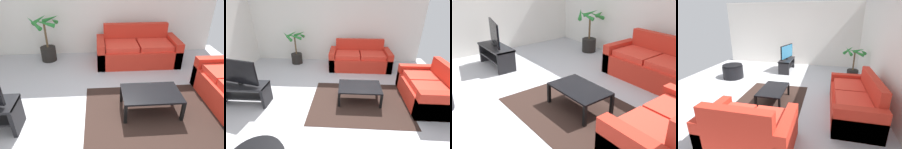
{
  "view_description": "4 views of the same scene",
  "coord_description": "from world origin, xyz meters",
  "views": [
    {
      "loc": [
        -0.1,
        -2.33,
        2.27
      ],
      "look_at": [
        0.1,
        0.5,
        0.66
      ],
      "focal_mm": 32.6,
      "sensor_mm": 36.0,
      "label": 1
    },
    {
      "loc": [
        0.44,
        -2.88,
        2.27
      ],
      "look_at": [
        0.23,
        0.53,
        0.58
      ],
      "focal_mm": 26.21,
      "sensor_mm": 36.0,
      "label": 2
    },
    {
      "loc": [
        3.5,
        -2.06,
        2.2
      ],
      "look_at": [
        0.33,
        0.38,
        0.46
      ],
      "focal_mm": 40.73,
      "sensor_mm": 36.0,
      "label": 3
    },
    {
      "loc": [
        4.32,
        1.61,
        2.05
      ],
      "look_at": [
        0.14,
        0.67,
        0.56
      ],
      "focal_mm": 26.17,
      "sensor_mm": 36.0,
      "label": 4
    }
  ],
  "objects": [
    {
      "name": "ground_plane",
      "position": [
        0.0,
        0.0,
        0.0
      ],
      "size": [
        6.6,
        6.6,
        0.0
      ],
      "primitive_type": "plane",
      "color": "#B2B2B7"
    },
    {
      "name": "wall_back",
      "position": [
        0.0,
        3.0,
        1.35
      ],
      "size": [
        6.0,
        0.06,
        2.7
      ],
      "primitive_type": "cube",
      "color": "silver",
      "rests_on": "ground"
    },
    {
      "name": "couch_main",
      "position": [
        0.85,
        2.28,
        0.3
      ],
      "size": [
        1.97,
        0.9,
        0.9
      ],
      "color": "red",
      "rests_on": "ground"
    },
    {
      "name": "coffee_table",
      "position": [
        0.74,
        0.38,
        0.32
      ],
      "size": [
        0.96,
        0.62,
        0.37
      ],
      "color": "black",
      "rests_on": "ground"
    },
    {
      "name": "area_rug",
      "position": [
        0.74,
        0.28,
        0.0
      ],
      "size": [
        2.2,
        1.7,
        0.01
      ],
      "primitive_type": "cube",
      "color": "black",
      "rests_on": "ground"
    },
    {
      "name": "potted_palm",
      "position": [
        -1.36,
        2.55,
        0.45
      ],
      "size": [
        0.76,
        0.79,
        1.15
      ],
      "color": "black",
      "rests_on": "ground"
    }
  ]
}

